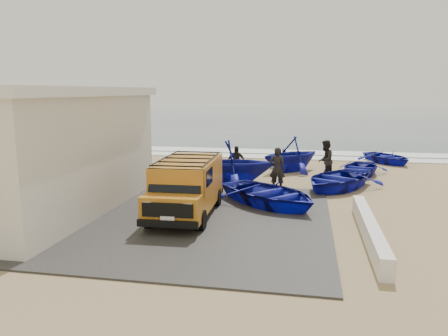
{
  "coord_description": "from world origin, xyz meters",
  "views": [
    {
      "loc": [
        3.17,
        -15.5,
        4.17
      ],
      "look_at": [
        0.02,
        0.96,
        1.2
      ],
      "focal_mm": 35.0,
      "sensor_mm": 36.0,
      "label": 1
    }
  ],
  "objects_px": {
    "fisherman_back": "(236,162)",
    "boat_near_right": "(337,179)",
    "boat_far_right": "(387,157)",
    "parapet": "(369,229)",
    "van": "(187,185)",
    "boat_mid_right": "(360,168)",
    "fisherman_front": "(277,169)",
    "boat_near_left": "(269,194)",
    "boat_far_left": "(291,154)",
    "boat_mid_left": "(233,162)",
    "fisherman_middle": "(325,160)"
  },
  "relations": [
    {
      "from": "boat_near_left",
      "to": "boat_far_left",
      "type": "xyz_separation_m",
      "value": [
        0.51,
        7.23,
        0.47
      ]
    },
    {
      "from": "boat_near_right",
      "to": "parapet",
      "type": "bearing_deg",
      "value": -55.51
    },
    {
      "from": "boat_mid_right",
      "to": "fisherman_back",
      "type": "xyz_separation_m",
      "value": [
        -5.97,
        -1.83,
        0.43
      ]
    },
    {
      "from": "parapet",
      "to": "boat_near_left",
      "type": "xyz_separation_m",
      "value": [
        -3.15,
        3.1,
        0.18
      ]
    },
    {
      "from": "fisherman_back",
      "to": "boat_near_right",
      "type": "bearing_deg",
      "value": -27.16
    },
    {
      "from": "boat_near_left",
      "to": "boat_mid_left",
      "type": "distance_m",
      "value": 4.17
    },
    {
      "from": "fisherman_middle",
      "to": "fisherman_back",
      "type": "height_order",
      "value": "fisherman_middle"
    },
    {
      "from": "boat_near_right",
      "to": "fisherman_back",
      "type": "bearing_deg",
      "value": -168.69
    },
    {
      "from": "boat_mid_left",
      "to": "fisherman_middle",
      "type": "distance_m",
      "value": 4.44
    },
    {
      "from": "boat_far_right",
      "to": "boat_mid_left",
      "type": "bearing_deg",
      "value": -167.81
    },
    {
      "from": "van",
      "to": "fisherman_front",
      "type": "height_order",
      "value": "van"
    },
    {
      "from": "van",
      "to": "boat_far_right",
      "type": "relative_size",
      "value": 1.35
    },
    {
      "from": "boat_far_right",
      "to": "fisherman_middle",
      "type": "distance_m",
      "value": 6.81
    },
    {
      "from": "boat_mid_left",
      "to": "boat_far_left",
      "type": "bearing_deg",
      "value": -41.22
    },
    {
      "from": "fisherman_back",
      "to": "fisherman_front",
      "type": "bearing_deg",
      "value": -55.86
    },
    {
      "from": "boat_far_left",
      "to": "fisherman_back",
      "type": "relative_size",
      "value": 2.22
    },
    {
      "from": "boat_far_right",
      "to": "fisherman_middle",
      "type": "xyz_separation_m",
      "value": [
        -3.76,
        -5.65,
        0.59
      ]
    },
    {
      "from": "boat_far_right",
      "to": "fisherman_front",
      "type": "distance_m",
      "value": 10.14
    },
    {
      "from": "boat_near_left",
      "to": "boat_mid_left",
      "type": "relative_size",
      "value": 1.16
    },
    {
      "from": "boat_near_right",
      "to": "fisherman_middle",
      "type": "bearing_deg",
      "value": 133.33
    },
    {
      "from": "boat_near_left",
      "to": "fisherman_middle",
      "type": "xyz_separation_m",
      "value": [
        2.19,
        5.23,
        0.5
      ]
    },
    {
      "from": "parapet",
      "to": "boat_far_left",
      "type": "height_order",
      "value": "boat_far_left"
    },
    {
      "from": "boat_mid_right",
      "to": "fisherman_front",
      "type": "xyz_separation_m",
      "value": [
        -3.83,
        -4.15,
        0.57
      ]
    },
    {
      "from": "parapet",
      "to": "boat_near_left",
      "type": "relative_size",
      "value": 1.38
    },
    {
      "from": "boat_near_right",
      "to": "boat_mid_left",
      "type": "distance_m",
      "value": 4.63
    },
    {
      "from": "boat_near_right",
      "to": "boat_mid_left",
      "type": "height_order",
      "value": "boat_mid_left"
    },
    {
      "from": "van",
      "to": "boat_far_right",
      "type": "distance_m",
      "value": 15.28
    },
    {
      "from": "fisherman_front",
      "to": "fisherman_back",
      "type": "bearing_deg",
      "value": -42.36
    },
    {
      "from": "boat_near_left",
      "to": "fisherman_front",
      "type": "xyz_separation_m",
      "value": [
        0.12,
        2.6,
        0.47
      ]
    },
    {
      "from": "van",
      "to": "boat_near_right",
      "type": "xyz_separation_m",
      "value": [
        5.24,
        5.11,
        -0.61
      ]
    },
    {
      "from": "boat_near_right",
      "to": "boat_mid_left",
      "type": "xyz_separation_m",
      "value": [
        -4.59,
        0.3,
        0.54
      ]
    },
    {
      "from": "boat_near_right",
      "to": "boat_far_right",
      "type": "xyz_separation_m",
      "value": [
        3.31,
        7.53,
        -0.09
      ]
    },
    {
      "from": "boat_far_right",
      "to": "fisherman_back",
      "type": "relative_size",
      "value": 2.19
    },
    {
      "from": "boat_mid_left",
      "to": "fisherman_back",
      "type": "distance_m",
      "value": 1.29
    },
    {
      "from": "boat_far_right",
      "to": "fisherman_front",
      "type": "height_order",
      "value": "fisherman_front"
    },
    {
      "from": "boat_near_right",
      "to": "fisherman_front",
      "type": "distance_m",
      "value": 2.67
    },
    {
      "from": "fisherman_front",
      "to": "fisherman_middle",
      "type": "relative_size",
      "value": 0.97
    },
    {
      "from": "van",
      "to": "fisherman_back",
      "type": "distance_m",
      "value": 6.71
    },
    {
      "from": "parapet",
      "to": "boat_far_left",
      "type": "bearing_deg",
      "value": 104.3
    },
    {
      "from": "fisherman_middle",
      "to": "boat_mid_left",
      "type": "bearing_deg",
      "value": -49.6
    },
    {
      "from": "boat_mid_right",
      "to": "fisherman_front",
      "type": "bearing_deg",
      "value": -118.07
    },
    {
      "from": "boat_near_right",
      "to": "boat_mid_right",
      "type": "distance_m",
      "value": 3.65
    },
    {
      "from": "parapet",
      "to": "boat_near_left",
      "type": "bearing_deg",
      "value": 135.44
    },
    {
      "from": "boat_near_right",
      "to": "fisherman_middle",
      "type": "distance_m",
      "value": 2.0
    },
    {
      "from": "boat_mid_right",
      "to": "fisherman_middle",
      "type": "relative_size",
      "value": 1.81
    },
    {
      "from": "parapet",
      "to": "fisherman_back",
      "type": "xyz_separation_m",
      "value": [
        -5.16,
        8.01,
        0.51
      ]
    },
    {
      "from": "parapet",
      "to": "fisherman_back",
      "type": "bearing_deg",
      "value": 122.78
    },
    {
      "from": "boat_mid_left",
      "to": "van",
      "type": "bearing_deg",
      "value": 166.57
    },
    {
      "from": "van",
      "to": "boat_near_left",
      "type": "xyz_separation_m",
      "value": [
        2.6,
        1.77,
        -0.6
      ]
    },
    {
      "from": "boat_far_left",
      "to": "fisherman_back",
      "type": "bearing_deg",
      "value": -91.17
    }
  ]
}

